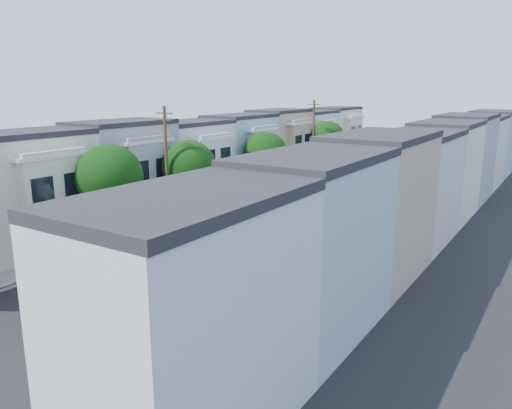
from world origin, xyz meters
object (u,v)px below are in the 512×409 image
Objects in this scene: utility_pole_far at (313,141)px; parked_right_b at (272,255)px; parked_right_a at (207,291)px; parked_right_d at (405,184)px; tree_d at (264,154)px; utility_pole_near at (167,170)px; tree_far_r at (427,156)px; parked_left_d at (240,207)px; tree_b at (109,178)px; parked_left_b at (90,256)px; lead_sedan at (331,210)px; tree_e at (326,140)px; motorcycle at (172,319)px; parked_left_c at (171,229)px; fedex_truck at (260,226)px; parked_right_c at (363,207)px; tree_c at (188,168)px.

utility_pole_far is 30.69m from parked_right_b.
parked_right_a is 0.87× the size of parked_right_d.
utility_pole_near reaches higher than tree_d.
tree_far_r is at bearing 45.09° from tree_d.
tree_far_r is 1.29× the size of parked_left_d.
tree_b is 1.63× the size of parked_right_a.
lead_sedan is at bearing 73.62° from parked_left_b.
tree_e is 0.74× the size of utility_pole_near.
motorcycle is (10.16, -20.64, -0.26)m from parked_left_d.
fedex_truck is at bearing 15.91° from parked_left_c.
utility_pole_far is 16.87m from parked_right_c.
tree_d is 3.78× the size of motorcycle.
tree_b is 0.77× the size of utility_pole_far.
parked_right_a is 1.11× the size of parked_right_b.
parked_right_b is at bearing -76.00° from lead_sedan.
parked_right_c is (9.80, 15.52, -0.03)m from parked_left_c.
parked_left_d is (1.40, 8.24, -4.49)m from utility_pole_near.
parked_left_c is 15.03m from motorcycle.
parked_left_c is (1.40, 4.55, -4.64)m from tree_b.
parked_right_b reaches higher than parked_right_c.
parked_right_c is (11.20, 20.07, -4.66)m from tree_b.
parked_right_d is at bearing 5.52° from utility_pole_far.
tree_b is 1.09× the size of tree_d.
parked_left_c is at bearing -70.35° from tree_c.
tree_e is (-0.00, 27.16, 0.12)m from tree_c.
utility_pole_near is 5.30× the size of motorcycle.
parked_right_a is (11.20, -3.26, -4.71)m from tree_b.
tree_d is 1.55× the size of parked_left_b.
parked_right_a is 2.52× the size of motorcycle.
utility_pole_far is at bearing 127.55° from lead_sedan.
parked_right_d is (9.80, 36.12, -0.01)m from parked_left_b.
tree_d is at bearing 97.48° from parked_left_b.
utility_pole_near reaches higher than parked_right_a.
tree_b is at bearing -163.54° from parked_right_b.
tree_d is at bearing 109.75° from parked_right_a.
tree_d is 26.67m from parked_right_a.
parked_left_d is at bearing -120.89° from tree_far_r.
lead_sedan is (9.10, -3.15, -4.11)m from tree_d.
lead_sedan is (0.55, 11.13, -0.97)m from fedex_truck.
tree_c is 16.66m from parked_right_c.
fedex_truck is (8.55, -25.56, -3.46)m from utility_pole_far.
parked_right_a is (9.80, -17.37, 0.00)m from parked_left_d.
parked_right_d is at bearing 67.53° from utility_pole_near.
parked_right_c reaches higher than parked_left_d.
tree_c reaches higher than parked_left_c.
tree_e is 29.76m from utility_pole_near.
tree_b is at bearing -123.22° from parked_right_c.
utility_pole_far is at bearing 120.68° from motorcycle.
parked_left_d is at bearing 76.03° from tree_c.
fedex_truck is at bearing -14.18° from tree_c.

